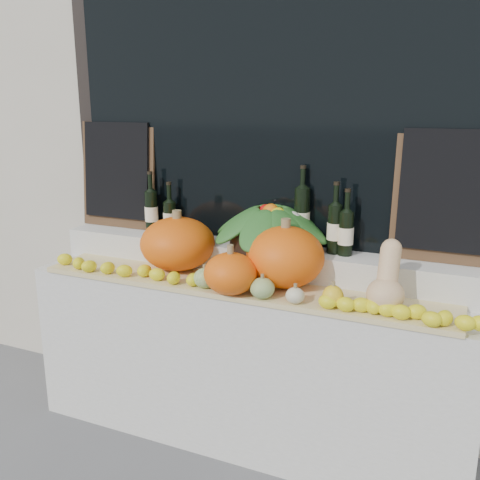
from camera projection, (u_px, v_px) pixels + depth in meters
name	position (u px, v px, depth m)	size (l,w,h in m)	color
storefront_facade	(296.00, 16.00, 3.03)	(7.00, 0.94, 4.50)	beige
display_sill	(246.00, 360.00, 2.85)	(2.30, 0.55, 0.88)	silver
rear_tier	(257.00, 259.00, 2.85)	(2.30, 0.25, 0.16)	silver
straw_bedding	(236.00, 287.00, 2.63)	(2.10, 0.32, 0.03)	tan
pumpkin_left	(178.00, 244.00, 2.83)	(0.40, 0.40, 0.28)	#FE640D
pumpkin_right	(285.00, 257.00, 2.57)	(0.38, 0.38, 0.30)	#FE640D
pumpkin_center	(230.00, 274.00, 2.48)	(0.25, 0.25, 0.20)	#FE640D
butternut_squash	(387.00, 283.00, 2.29)	(0.16, 0.22, 0.30)	#E2B585
decorative_gourds	(250.00, 284.00, 2.46)	(0.73, 0.14, 0.16)	#326E21
lemon_heap	(226.00, 285.00, 2.52)	(2.20, 0.16, 0.06)	yellow
produce_bowl	(271.00, 226.00, 2.76)	(0.65, 0.65, 0.24)	black
wine_bottle_far_left	(151.00, 211.00, 3.06)	(0.08, 0.08, 0.35)	black
wine_bottle_near_left	(170.00, 217.00, 3.04)	(0.08, 0.08, 0.30)	black
wine_bottle_tall	(302.00, 217.00, 2.74)	(0.08, 0.08, 0.43)	black
wine_bottle_near_right	(335.00, 228.00, 2.65)	(0.08, 0.08, 0.36)	black
wine_bottle_far_right	(346.00, 233.00, 2.62)	(0.08, 0.08, 0.33)	black
chalkboard_left	(117.00, 173.00, 3.16)	(0.50, 0.08, 0.62)	#4C331E
chalkboard_right	(449.00, 194.00, 2.45)	(0.50, 0.08, 0.62)	#4C331E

